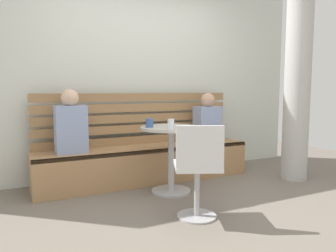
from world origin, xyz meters
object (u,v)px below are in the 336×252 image
Objects in this scene: booth_bench at (146,164)px; white_chair at (198,168)px; cafe_table at (171,147)px; cup_water_clear at (171,124)px; person_adult at (71,125)px; cup_mug_blue at (150,123)px; person_child_left at (207,120)px.

booth_bench is 3.18× the size of white_chair.
cup_water_clear is (-0.13, -0.24, 0.28)m from cafe_table.
person_adult reaches higher than booth_bench.
cafe_table is 0.82m from white_chair.
cafe_table is 0.87× the size of white_chair.
white_chair is 0.66m from cup_water_clear.
person_adult is 0.89m from cup_mug_blue.
person_adult is at bearing 179.85° from person_child_left.
person_child_left reaches higher than white_chair.
cup_mug_blue is (-0.24, 0.05, 0.27)m from cafe_table.
cup_water_clear is at bearing -140.93° from person_child_left.
person_adult is 1.16m from cup_water_clear.
person_adult is at bearing 121.99° from white_chair.
person_adult is (-0.84, 1.34, 0.29)m from white_chair.
cup_water_clear reaches higher than cup_mug_blue.
cup_mug_blue is at bearing 95.98° from white_chair.
person_adult is at bearing 147.20° from cup_mug_blue.
cup_water_clear is 1.16× the size of cup_mug_blue.
person_adult is 7.51× the size of cup_mug_blue.
cafe_table is 1.12× the size of person_child_left.
white_chair is 0.92m from cup_mug_blue.
white_chair is at bearing -92.13° from cup_water_clear.
cup_water_clear reaches higher than cafe_table.
booth_bench is at bearing 86.33° from cup_water_clear.
white_chair is at bearing -93.03° from booth_bench.
cup_mug_blue is at bearing -108.26° from booth_bench.
booth_bench is 1.03m from person_child_left.
cup_mug_blue is at bearing 167.98° from cafe_table.
person_child_left is (0.82, 0.53, 0.21)m from cafe_table.
cup_water_clear is at bearing -117.41° from cafe_table.
white_chair is at bearing -84.02° from cup_mug_blue.
white_chair is at bearing -100.31° from cafe_table.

